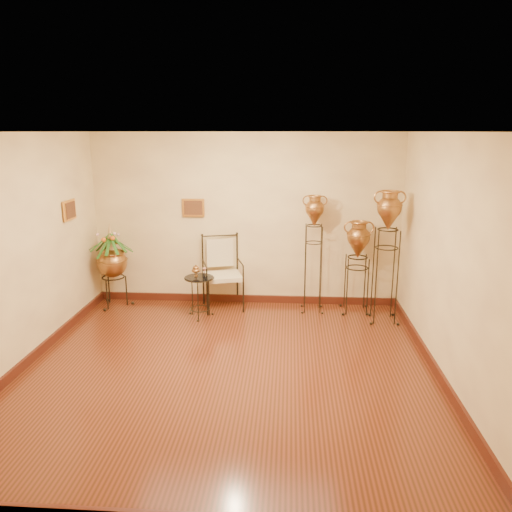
# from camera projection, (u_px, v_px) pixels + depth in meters

# --- Properties ---
(ground) EXTENTS (5.00, 5.00, 0.00)m
(ground) POSITION_uv_depth(u_px,v_px,m) (228.00, 370.00, 6.04)
(ground) COLOR maroon
(ground) RESTS_ON ground
(room_shell) EXTENTS (5.02, 5.02, 2.81)m
(room_shell) POSITION_uv_depth(u_px,v_px,m) (226.00, 229.00, 5.62)
(room_shell) COLOR #FCE5A2
(room_shell) RESTS_ON ground
(amphora_tall) EXTENTS (0.41, 0.41, 1.88)m
(amphora_tall) POSITION_uv_depth(u_px,v_px,m) (313.00, 253.00, 7.81)
(amphora_tall) COLOR black
(amphora_tall) RESTS_ON ground
(amphora_mid) EXTENTS (0.52, 0.52, 2.01)m
(amphora_mid) POSITION_uv_depth(u_px,v_px,m) (386.00, 256.00, 7.38)
(amphora_mid) COLOR black
(amphora_mid) RESTS_ON ground
(amphora_short) EXTENTS (0.47, 0.47, 1.49)m
(amphora_short) POSITION_uv_depth(u_px,v_px,m) (357.00, 266.00, 7.82)
(amphora_short) COLOR black
(amphora_short) RESTS_ON ground
(planter_urn) EXTENTS (0.96, 0.96, 1.42)m
(planter_urn) POSITION_uv_depth(u_px,v_px,m) (112.00, 259.00, 8.07)
(planter_urn) COLOR black
(planter_urn) RESTS_ON ground
(armchair) EXTENTS (0.81, 0.78, 1.18)m
(armchair) POSITION_uv_depth(u_px,v_px,m) (223.00, 273.00, 8.00)
(armchair) COLOR black
(armchair) RESTS_ON ground
(side_table) EXTENTS (0.44, 0.44, 0.82)m
(side_table) POSITION_uv_depth(u_px,v_px,m) (200.00, 296.00, 7.68)
(side_table) COLOR black
(side_table) RESTS_ON ground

